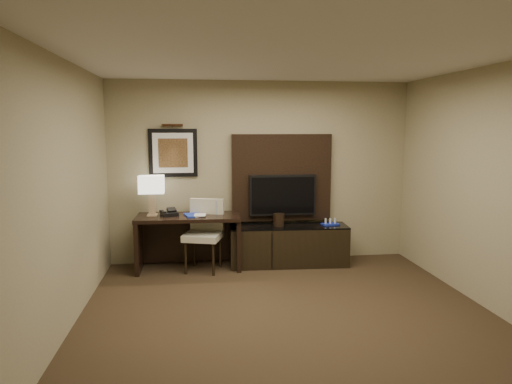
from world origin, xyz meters
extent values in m
cube|color=#302315|center=(0.00, 0.00, -0.01)|extent=(4.50, 5.00, 0.01)
cube|color=silver|center=(0.00, 0.00, 2.70)|extent=(4.50, 5.00, 0.01)
cube|color=#968C65|center=(0.00, 2.50, 1.35)|extent=(4.50, 0.01, 2.70)
cube|color=#968C65|center=(0.00, -2.50, 1.35)|extent=(4.50, 0.01, 2.70)
cube|color=#968C65|center=(-2.25, 0.00, 1.35)|extent=(0.01, 5.00, 2.70)
cube|color=#968C65|center=(2.25, 0.00, 1.35)|extent=(0.01, 5.00, 2.70)
cube|color=black|center=(-1.10, 2.15, 0.39)|extent=(1.47, 0.66, 0.78)
cube|color=black|center=(0.36, 2.15, 0.30)|extent=(1.74, 0.56, 0.59)
cube|color=black|center=(0.30, 2.44, 1.27)|extent=(1.50, 0.12, 1.30)
cube|color=black|center=(0.30, 2.34, 1.02)|extent=(1.00, 0.08, 0.60)
cube|color=black|center=(-1.30, 2.48, 1.65)|extent=(0.70, 0.04, 0.70)
cylinder|color=#3B2112|center=(-1.30, 2.44, 2.05)|extent=(0.04, 0.04, 0.30)
cube|color=navy|center=(-1.02, 2.13, 0.79)|extent=(0.28, 0.34, 0.02)
imported|color=#C4B69A|center=(-1.01, 2.09, 0.89)|extent=(0.16, 0.03, 0.22)
cylinder|color=#ABBBC2|center=(-0.68, 2.19, 0.88)|extent=(0.08, 0.08, 0.19)
cylinder|color=black|center=(0.21, 2.15, 0.68)|extent=(0.21, 0.21, 0.18)
camera|label=1|loc=(-0.95, -4.27, 2.03)|focal=32.00mm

